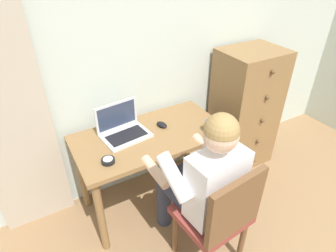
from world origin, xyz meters
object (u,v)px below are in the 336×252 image
(desk_clock, at_px, (108,161))
(person_seated, at_px, (202,178))
(computer_mouse, at_px, (162,125))
(chair, at_px, (219,215))
(desk, at_px, (151,146))
(laptop, at_px, (123,129))
(coffee_mug, at_px, (210,126))
(dresser, at_px, (245,110))

(desk_clock, bearing_deg, person_seated, -39.19)
(computer_mouse, bearing_deg, chair, -103.82)
(desk, height_order, computer_mouse, computer_mouse)
(computer_mouse, height_order, desk_clock, computer_mouse)
(desk, distance_m, laptop, 0.26)
(computer_mouse, relative_size, coffee_mug, 0.83)
(desk_clock, bearing_deg, chair, -49.07)
(dresser, bearing_deg, desk, -174.93)
(dresser, distance_m, desk_clock, 1.47)
(dresser, relative_size, laptop, 3.17)
(chair, xyz_separation_m, coffee_mug, (0.30, 0.54, 0.27))
(dresser, distance_m, person_seated, 1.16)
(chair, height_order, laptop, laptop)
(chair, xyz_separation_m, desk_clock, (-0.50, 0.58, 0.23))
(dresser, height_order, computer_mouse, dresser)
(desk, height_order, chair, chair)
(dresser, bearing_deg, laptop, 179.73)
(desk, height_order, dresser, dresser)
(desk, relative_size, desk_clock, 12.74)
(person_seated, bearing_deg, desk_clock, 140.81)
(person_seated, height_order, laptop, person_seated)
(dresser, xyz_separation_m, person_seated, (-0.96, -0.64, 0.09))
(desk, height_order, desk_clock, desk_clock)
(chair, bearing_deg, desk_clock, 130.93)
(laptop, bearing_deg, person_seated, -67.17)
(desk, height_order, laptop, laptop)
(laptop, height_order, desk_clock, laptop)
(person_seated, relative_size, computer_mouse, 11.99)
(dresser, bearing_deg, computer_mouse, -177.51)
(person_seated, xyz_separation_m, computer_mouse, (0.03, 0.60, 0.05))
(coffee_mug, bearing_deg, dresser, 24.14)
(chair, xyz_separation_m, person_seated, (-0.02, 0.18, 0.18))
(dresser, relative_size, computer_mouse, 11.66)
(laptop, relative_size, coffee_mug, 3.07)
(person_seated, xyz_separation_m, coffee_mug, (0.32, 0.35, 0.09))
(desk_clock, bearing_deg, coffee_mug, -2.78)
(desk_clock, height_order, coffee_mug, coffee_mug)
(laptop, bearing_deg, computer_mouse, -8.55)
(chair, distance_m, computer_mouse, 0.82)
(person_seated, bearing_deg, laptop, 112.83)
(coffee_mug, bearing_deg, person_seated, -131.96)
(chair, relative_size, person_seated, 0.73)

